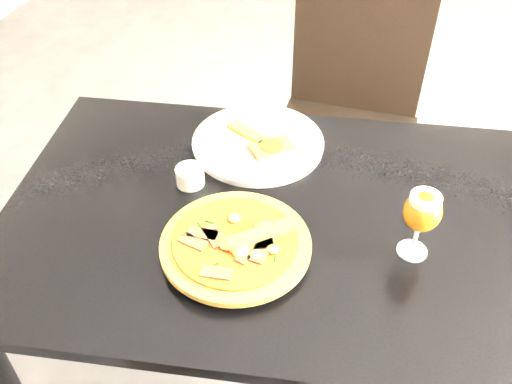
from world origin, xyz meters
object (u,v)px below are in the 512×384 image
(chair_far, at_px, (346,124))
(pizza, at_px, (236,243))
(beer_glass, at_px, (422,212))
(dining_table, at_px, (270,241))

(chair_far, distance_m, pizza, 0.86)
(pizza, bearing_deg, beer_glass, 16.38)
(beer_glass, bearing_deg, dining_table, 175.00)
(chair_far, height_order, pizza, chair_far)
(beer_glass, bearing_deg, chair_far, 108.32)
(beer_glass, bearing_deg, pizza, -163.62)
(pizza, bearing_deg, chair_far, 82.21)
(chair_far, xyz_separation_m, beer_glass, (0.24, -0.72, 0.32))
(dining_table, bearing_deg, pizza, -115.26)
(dining_table, relative_size, chair_far, 1.33)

